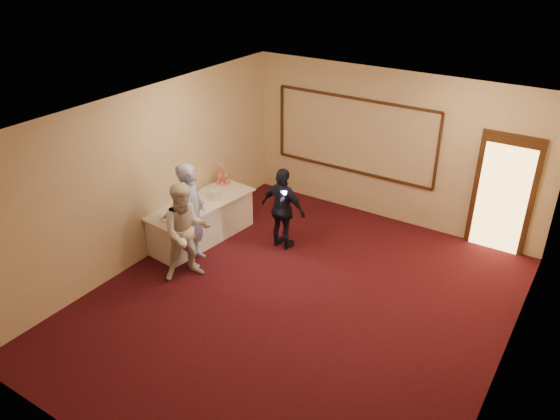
# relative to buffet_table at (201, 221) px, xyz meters

# --- Properties ---
(floor) EXTENTS (7.00, 7.00, 0.00)m
(floor) POSITION_rel_buffet_table_xyz_m (2.58, -0.78, -0.39)
(floor) COLOR black
(floor) RESTS_ON ground
(room_walls) EXTENTS (6.04, 7.04, 3.02)m
(room_walls) POSITION_rel_buffet_table_xyz_m (2.58, -0.78, 1.64)
(room_walls) COLOR beige
(room_walls) RESTS_ON floor
(wall_molding) EXTENTS (3.45, 0.04, 1.55)m
(wall_molding) POSITION_rel_buffet_table_xyz_m (1.78, 2.69, 1.21)
(wall_molding) COLOR #362210
(wall_molding) RESTS_ON room_walls
(doorway) EXTENTS (1.05, 0.07, 2.20)m
(doorway) POSITION_rel_buffet_table_xyz_m (4.73, 2.67, 0.69)
(doorway) COLOR #362210
(doorway) RESTS_ON floor
(buffet_table) EXTENTS (1.07, 2.26, 0.77)m
(buffet_table) POSITION_rel_buffet_table_xyz_m (0.00, 0.00, 0.00)
(buffet_table) COLOR silver
(buffet_table) RESTS_ON floor
(pavlova_tray) EXTENTS (0.41, 0.50, 0.17)m
(pavlova_tray) POSITION_rel_buffet_table_xyz_m (0.05, -0.72, 0.46)
(pavlova_tray) COLOR silver
(pavlova_tray) RESTS_ON buffet_table
(cupcake_stand) EXTENTS (0.29, 0.29, 0.43)m
(cupcake_stand) POSITION_rel_buffet_table_xyz_m (-0.18, 0.92, 0.54)
(cupcake_stand) COLOR #F16A62
(cupcake_stand) RESTS_ON buffet_table
(plate_stack_a) EXTENTS (0.19, 0.19, 0.16)m
(plate_stack_a) POSITION_rel_buffet_table_xyz_m (-0.12, 0.01, 0.46)
(plate_stack_a) COLOR white
(plate_stack_a) RESTS_ON buffet_table
(plate_stack_b) EXTENTS (0.21, 0.21, 0.17)m
(plate_stack_b) POSITION_rel_buffet_table_xyz_m (0.17, 0.28, 0.47)
(plate_stack_b) COLOR white
(plate_stack_b) RESTS_ON buffet_table
(tart) EXTENTS (0.29, 0.29, 0.06)m
(tart) POSITION_rel_buffet_table_xyz_m (0.14, -0.20, 0.41)
(tart) COLOR white
(tart) RESTS_ON buffet_table
(man) EXTENTS (0.69, 0.81, 1.87)m
(man) POSITION_rel_buffet_table_xyz_m (0.43, -0.67, 0.55)
(man) COLOR #8D9ED7
(man) RESTS_ON floor
(woman) EXTENTS (1.01, 1.05, 1.71)m
(woman) POSITION_rel_buffet_table_xyz_m (0.64, -1.07, 0.47)
(woman) COLOR silver
(woman) RESTS_ON floor
(guest) EXTENTS (0.92, 0.41, 1.55)m
(guest) POSITION_rel_buffet_table_xyz_m (1.45, 0.60, 0.39)
(guest) COLOR black
(guest) RESTS_ON floor
(camera_flash) EXTENTS (0.08, 0.05, 0.05)m
(camera_flash) POSITION_rel_buffet_table_xyz_m (1.54, 0.49, 0.79)
(camera_flash) COLOR white
(camera_flash) RESTS_ON guest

